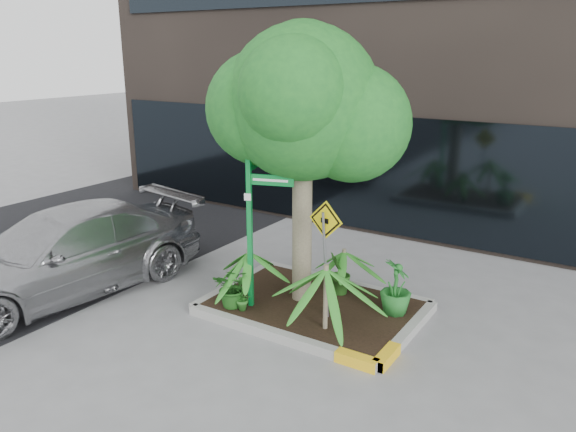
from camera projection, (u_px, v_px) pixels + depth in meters
The scene contains 14 objects.
ground at pixel (293, 315), 8.92m from camera, with size 80.00×80.00×0.00m, color gray.
asphalt_road at pixel (41, 243), 12.26m from camera, with size 7.00×80.00×0.01m, color black.
planter at pixel (314, 307), 8.99m from camera, with size 3.35×2.36×0.15m.
tree at pixel (303, 103), 8.32m from camera, with size 3.01×2.67×4.52m.
palm_front at pixel (326, 269), 7.94m from camera, with size 1.11×1.11×1.24m.
palm_left at pixel (249, 252), 8.91m from camera, with size 0.98×0.98×1.09m.
palm_back at pixel (344, 252), 9.35m from camera, with size 0.81×0.81×0.90m.
parked_car at pixel (63, 253), 9.58m from camera, with size 2.02×4.96×1.44m, color #A1A1A6.
shrub_a at pixel (234, 286), 8.80m from camera, with size 0.61×0.61×0.68m, color #1B5016.
shrub_b at pixel (396, 287), 8.56m from camera, with size 0.48×0.48×0.85m, color #217027.
shrub_c at pixel (243, 292), 8.68m from camera, with size 0.32×0.32×0.61m, color #286C21.
shrub_d at pixel (340, 273), 9.23m from camera, with size 0.41×0.41×0.75m, color #235719.
street_sign_post at pixel (254, 220), 8.57m from camera, with size 0.89×0.72×2.53m.
cattle_sign at pixel (326, 241), 8.12m from camera, with size 0.57×0.22×1.85m.
Camera 1 is at (4.27, -6.88, 4.06)m, focal length 35.00 mm.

